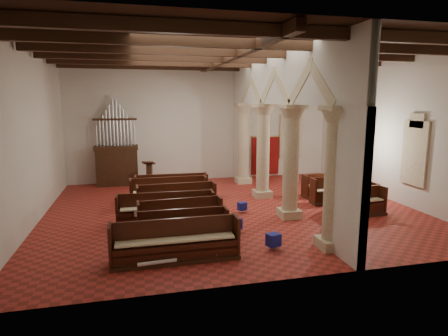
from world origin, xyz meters
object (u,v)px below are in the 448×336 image
lectern (150,177)px  aisle_pew_0 (361,206)px  processional_banner (290,169)px  nave_pew_0 (176,247)px  pipe_organ (117,158)px

lectern → aisle_pew_0: 9.65m
processional_banner → nave_pew_0: 10.37m
pipe_organ → nave_pew_0: pipe_organ is taller
pipe_organ → processional_banner: pipe_organ is taller
nave_pew_0 → aisle_pew_0: size_ratio=1.78×
pipe_organ → processional_banner: bearing=-12.4°
processional_banner → aisle_pew_0: size_ratio=1.13×
pipe_organ → lectern: pipe_organ is taller
pipe_organ → aisle_pew_0: pipe_organ is taller
pipe_organ → processional_banner: 8.74m
pipe_organ → lectern: 2.13m
lectern → nave_pew_0: (0.32, -8.56, -0.21)m
pipe_organ → aisle_pew_0: bearing=-39.3°
lectern → processional_banner: processional_banner is taller
pipe_organ → nave_pew_0: size_ratio=1.30×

